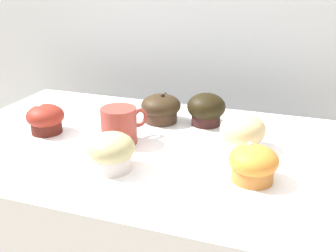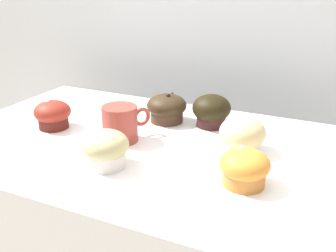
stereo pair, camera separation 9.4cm
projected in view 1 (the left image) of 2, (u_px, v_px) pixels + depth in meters
wall_back at (201, 87)px, 1.50m from camera, size 3.20×0.10×1.80m
muffin_front_center at (253, 164)px, 0.78m from camera, size 0.10×0.10×0.08m
muffin_back_left at (206, 109)px, 1.06m from camera, size 0.10×0.10×0.09m
muffin_back_right at (242, 132)px, 0.92m from camera, size 0.11×0.11×0.08m
muffin_front_left at (46, 119)px, 1.01m from camera, size 0.10×0.10×0.08m
muffin_front_right at (161, 108)px, 1.09m from camera, size 0.11×0.11×0.08m
muffin_back_center at (113, 152)px, 0.82m from camera, size 0.10×0.10×0.08m
coffee_cup at (120, 125)px, 0.95m from camera, size 0.09×0.12×0.09m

